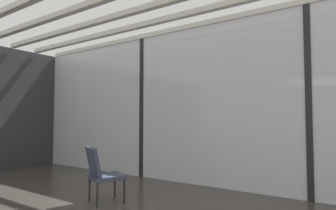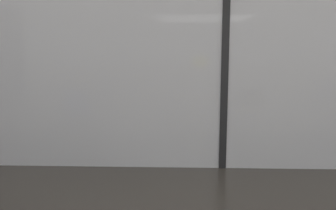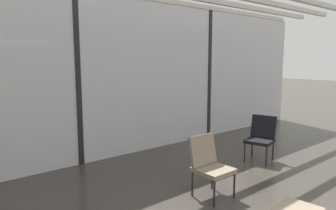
# 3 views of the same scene
# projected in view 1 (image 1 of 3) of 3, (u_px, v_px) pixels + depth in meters

# --- Properties ---
(glass_curtain_wall) EXTENTS (14.00, 0.08, 3.18)m
(glass_curtain_wall) POSITION_uv_depth(u_px,v_px,m) (309.00, 101.00, 4.66)
(glass_curtain_wall) COLOR silver
(glass_curtain_wall) RESTS_ON ground
(window_mullion_0) EXTENTS (0.10, 0.12, 3.18)m
(window_mullion_0) POSITION_uv_depth(u_px,v_px,m) (143.00, 107.00, 6.66)
(window_mullion_0) COLOR black
(window_mullion_0) RESTS_ON ground
(window_mullion_1) EXTENTS (0.10, 0.12, 3.18)m
(window_mullion_1) POSITION_uv_depth(u_px,v_px,m) (309.00, 101.00, 4.66)
(window_mullion_1) COLOR black
(window_mullion_1) RESTS_ON ground
(parked_airplane) EXTENTS (14.18, 4.16, 4.16)m
(parked_airplane) POSITION_uv_depth(u_px,v_px,m) (336.00, 97.00, 10.06)
(parked_airplane) COLOR silver
(parked_airplane) RESTS_ON ground
(lounge_chair_0) EXTENTS (0.66, 0.68, 0.87)m
(lounge_chair_0) POSITION_uv_depth(u_px,v_px,m) (101.00, 171.00, 4.47)
(lounge_chair_0) COLOR #33384C
(lounge_chair_0) RESTS_ON ground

